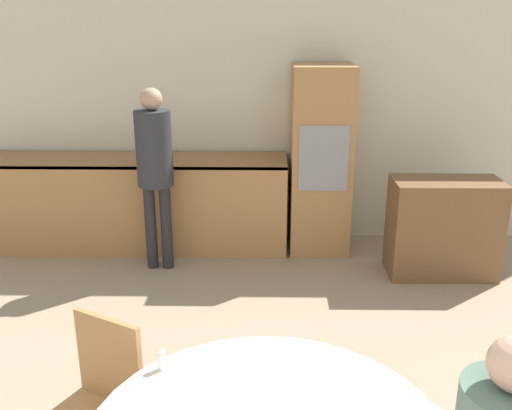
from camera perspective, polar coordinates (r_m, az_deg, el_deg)
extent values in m
cube|color=beige|center=(5.68, 0.05, 9.41)|extent=(7.03, 0.05, 2.60)
cube|color=#AD7A47|center=(5.69, -12.03, 0.18)|extent=(2.95, 0.60, 0.90)
cube|color=black|center=(5.57, -12.33, 4.42)|extent=(2.95, 0.60, 0.03)
cube|color=#AD7A47|center=(5.46, 6.44, 4.49)|extent=(0.56, 0.58, 1.77)
cube|color=gray|center=(5.16, 6.77, 4.63)|extent=(0.45, 0.01, 0.60)
cube|color=brown|center=(5.25, 18.22, -2.18)|extent=(0.92, 0.45, 0.86)
cube|color=#AD7A47|center=(2.87, -14.44, -14.72)|extent=(0.35, 0.20, 0.44)
cylinder|color=#262628|center=(5.20, -10.48, -2.16)|extent=(0.10, 0.10, 0.79)
cylinder|color=#262628|center=(5.18, -8.95, -2.18)|extent=(0.10, 0.10, 0.79)
cylinder|color=#2D2D33|center=(4.98, -10.17, 5.59)|extent=(0.31, 0.31, 0.65)
sphere|color=tan|center=(4.91, -10.45, 10.38)|extent=(0.19, 0.19, 0.19)
cylinder|color=white|center=(2.58, -9.40, -15.20)|extent=(0.03, 0.03, 0.07)
cylinder|color=silver|center=(2.56, -9.46, -14.39)|extent=(0.03, 0.03, 0.01)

